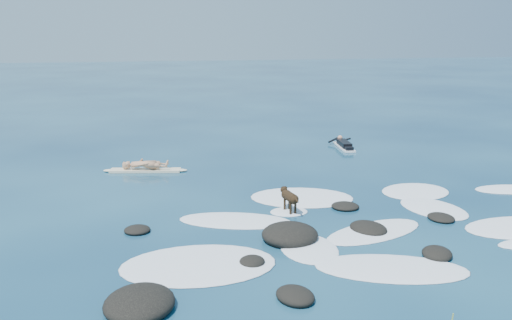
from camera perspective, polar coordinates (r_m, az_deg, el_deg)
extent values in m
plane|color=#0A2642|center=(16.14, 9.90, -5.93)|extent=(160.00, 160.00, 0.00)
ellipsoid|color=black|center=(14.45, 3.41, -7.48)|extent=(1.80, 1.84, 0.54)
ellipsoid|color=black|center=(11.34, -11.59, -13.86)|extent=(1.68, 1.84, 0.46)
ellipsoid|color=black|center=(11.52, 3.94, -13.40)|extent=(0.92, 1.06, 0.29)
ellipsoid|color=black|center=(14.09, 17.65, -8.91)|extent=(0.95, 1.03, 0.30)
ellipsoid|color=black|center=(16.75, 18.02, -5.51)|extent=(0.71, 0.87, 0.20)
ellipsoid|color=black|center=(15.34, 11.17, -6.72)|extent=(1.10, 1.28, 0.29)
ellipsoid|color=black|center=(15.31, -11.79, -6.86)|extent=(0.92, 0.92, 0.21)
ellipsoid|color=black|center=(17.12, 8.91, -4.60)|extent=(0.86, 0.85, 0.21)
ellipsoid|color=black|center=(13.06, -0.39, -10.12)|extent=(0.74, 0.78, 0.23)
ellipsoid|color=white|center=(15.31, 11.73, -7.03)|extent=(3.37, 2.37, 0.12)
ellipsoid|color=white|center=(17.65, 17.32, -4.65)|extent=(2.01, 2.64, 0.12)
ellipsoid|color=white|center=(20.57, 24.02, -2.71)|extent=(2.44, 1.42, 0.12)
ellipsoid|color=white|center=(13.97, 5.33, -8.80)|extent=(1.51, 2.10, 0.12)
ellipsoid|color=white|center=(15.83, -2.11, -6.08)|extent=(3.43, 2.36, 0.12)
ellipsoid|color=white|center=(19.27, 15.65, -3.05)|extent=(2.83, 2.58, 0.12)
ellipsoid|color=white|center=(17.97, 4.61, -3.76)|extent=(3.71, 3.03, 0.12)
ellipsoid|color=white|center=(13.08, -5.78, -10.37)|extent=(3.63, 2.53, 0.12)
ellipsoid|color=white|center=(13.17, 13.39, -10.52)|extent=(3.74, 2.60, 0.12)
ellipsoid|color=white|center=(16.58, 3.31, -5.20)|extent=(1.10, 0.90, 0.12)
cube|color=beige|center=(21.54, -11.01, -1.02)|extent=(2.64, 1.03, 0.09)
ellipsoid|color=beige|center=(21.35, -7.58, -1.02)|extent=(0.57, 0.39, 0.09)
ellipsoid|color=beige|center=(21.80, -14.36, -1.02)|extent=(0.57, 0.39, 0.09)
imported|color=tan|center=(21.34, -11.11, 1.28)|extent=(0.51, 0.68, 1.68)
cube|color=white|center=(25.61, 8.80, 1.31)|extent=(0.72, 2.20, 0.08)
ellipsoid|color=white|center=(26.64, 8.22, 1.78)|extent=(0.31, 0.50, 0.08)
cube|color=black|center=(25.58, 8.81, 1.63)|extent=(0.54, 1.36, 0.22)
sphere|color=tan|center=(26.29, 8.40, 2.21)|extent=(0.25, 0.25, 0.23)
cylinder|color=black|center=(26.39, 7.74, 1.99)|extent=(0.54, 0.24, 0.24)
cylinder|color=black|center=(26.52, 8.89, 2.01)|extent=(0.52, 0.34, 0.24)
cube|color=black|center=(24.89, 9.23, 1.21)|extent=(0.39, 0.57, 0.14)
cylinder|color=black|center=(16.34, 3.43, -3.71)|extent=(0.37, 0.62, 0.28)
sphere|color=black|center=(16.57, 3.05, -3.47)|extent=(0.34, 0.34, 0.29)
sphere|color=black|center=(16.12, 3.82, -3.95)|extent=(0.31, 0.31, 0.27)
sphere|color=black|center=(16.68, 2.81, -2.99)|extent=(0.24, 0.24, 0.21)
cone|color=black|center=(16.80, 2.63, -2.93)|extent=(0.13, 0.15, 0.11)
cone|color=black|center=(16.63, 2.65, -2.74)|extent=(0.11, 0.09, 0.10)
cone|color=black|center=(16.68, 3.00, -2.70)|extent=(0.11, 0.09, 0.10)
cylinder|color=black|center=(16.57, 2.89, -4.55)|extent=(0.08, 0.08, 0.38)
cylinder|color=black|center=(16.63, 3.36, -4.49)|extent=(0.08, 0.08, 0.38)
cylinder|color=black|center=(16.23, 3.48, -4.94)|extent=(0.08, 0.08, 0.38)
cylinder|color=black|center=(16.29, 3.95, -4.88)|extent=(0.08, 0.08, 0.38)
cylinder|color=black|center=(15.99, 4.03, -3.91)|extent=(0.10, 0.28, 0.16)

